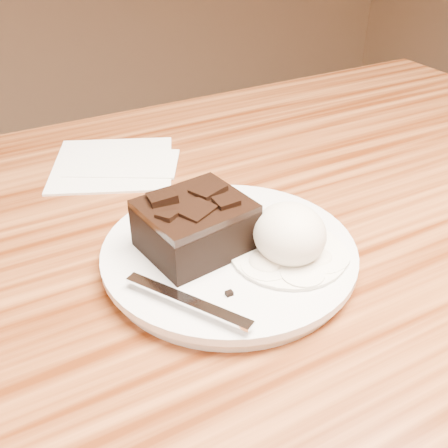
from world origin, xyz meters
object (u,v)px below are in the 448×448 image
spoon (194,251)px  napkin (113,163)px  plate (229,256)px  brownie (195,229)px  ice_cream_scoop (290,234)px

spoon → napkin: size_ratio=1.17×
plate → spoon: (-0.03, 0.00, 0.01)m
brownie → napkin: bearing=90.3°
ice_cream_scoop → spoon: 0.09m
ice_cream_scoop → spoon: bearing=151.5°
brownie → ice_cream_scoop: size_ratio=1.33×
brownie → spoon: bearing=-124.4°
plate → brownie: brownie is taller
brownie → ice_cream_scoop: (0.07, -0.05, 0.00)m
brownie → ice_cream_scoop: ice_cream_scoop is taller
plate → spoon: size_ratio=1.37×
spoon → napkin: 0.25m
brownie → spoon: 0.02m
spoon → brownie: bearing=25.2°
plate → napkin: (-0.03, 0.25, -0.01)m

